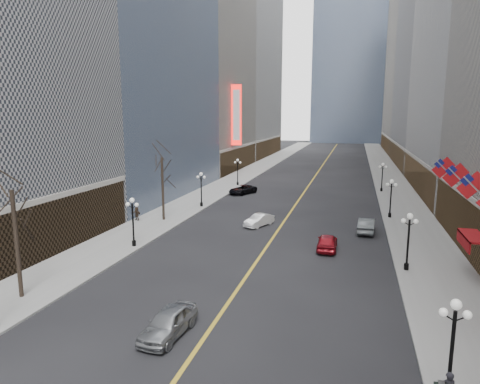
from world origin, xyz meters
The scene contains 27 objects.
sidewalk_east centered at (14.00, 70.00, 0.07)m, with size 6.00×230.00×0.15m, color gray.
sidewalk_west centered at (-14.00, 70.00, 0.07)m, with size 6.00×230.00×0.15m, color gray.
lane_line centered at (0.00, 80.00, 0.01)m, with size 0.25×200.00×0.02m, color gold.
bldg_east_c centered at (29.88, 106.00, 24.18)m, with size 26.60×40.60×48.80m.
bldg_east_d centered at (29.90, 149.00, 31.17)m, with size 26.60×46.60×62.80m.
bldg_west_c centered at (-29.88, 87.00, 25.19)m, with size 26.60×30.60×50.80m.
bldg_west_d centered at (-29.92, 121.00, 36.17)m, with size 26.60×38.60×72.80m.
streetlamp_east_0 centered at (11.80, 14.00, 2.90)m, with size 1.26×0.44×4.52m.
streetlamp_east_1 centered at (11.80, 30.00, 2.90)m, with size 1.26×0.44×4.52m.
streetlamp_east_2 centered at (11.80, 48.00, 2.90)m, with size 1.26×0.44×4.52m.
streetlamp_east_3 centered at (11.80, 66.00, 2.90)m, with size 1.26×0.44×4.52m.
streetlamp_west_1 centered at (-11.80, 30.00, 2.90)m, with size 1.26×0.44×4.52m.
streetlamp_west_2 centered at (-11.80, 48.00, 2.90)m, with size 1.26×0.44×4.52m.
streetlamp_west_3 centered at (-11.80, 66.00, 2.90)m, with size 1.26×0.44×4.52m.
flag_3 centered at (15.31, 27.00, 7.29)m, with size 2.87×0.12×2.87m.
flag_4 centered at (15.31, 32.00, 7.29)m, with size 2.87×0.12×2.87m.
flag_5 centered at (15.31, 37.00, 7.29)m, with size 2.87×0.12×2.87m.
awning_c centered at (16.11, 30.00, 3.08)m, with size 1.40×4.00×0.93m.
theatre_marquee centered at (-15.88, 80.00, 12.00)m, with size 2.00×0.55×12.00m.
tree_west_near centered at (-13.50, 18.00, 6.24)m, with size 3.60×3.60×7.92m.
tree_west_far centered at (-13.50, 40.00, 6.24)m, with size 3.60×3.60×7.92m.
car_nb_near centered at (-2.00, 16.08, 0.77)m, with size 1.81×4.51×1.54m, color #93969A.
car_nb_mid centered at (-2.33, 40.53, 0.66)m, with size 1.39×3.99×1.32m, color silver.
car_nb_far centered at (-9.00, 58.80, 0.69)m, with size 2.30×4.98×1.38m, color black.
car_sb_mid centered at (5.46, 33.94, 0.74)m, with size 1.74×4.33×1.47m, color maroon.
car_sb_far centered at (9.00, 40.87, 0.76)m, with size 1.61×4.63×1.52m, color #545A5D.
ped_west_far centered at (-16.32, 38.88, 0.93)m, with size 1.44×0.41×1.55m, color #2E2319.
Camera 1 is at (7.54, -4.05, 12.06)m, focal length 32.00 mm.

